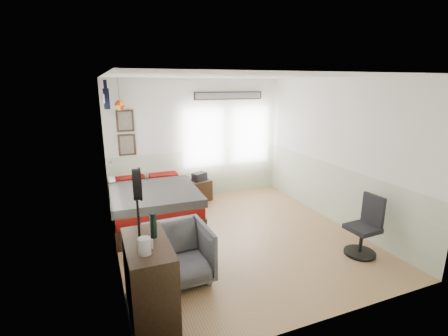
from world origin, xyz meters
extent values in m
cube|color=#96714B|center=(0.00, 0.00, -0.01)|extent=(4.00, 4.50, 0.01)
cube|color=silver|center=(0.00, 2.25, 1.35)|extent=(4.00, 0.02, 2.70)
cube|color=silver|center=(0.00, -2.25, 1.35)|extent=(4.00, 0.02, 2.70)
cube|color=silver|center=(-2.00, 0.00, 1.35)|extent=(0.02, 4.50, 2.70)
cube|color=silver|center=(2.00, 0.00, 1.35)|extent=(0.02, 4.50, 2.70)
cube|color=white|center=(0.00, 0.00, 2.70)|extent=(4.00, 4.50, 0.02)
cube|color=#B3BFA2|center=(0.00, 2.24, 0.55)|extent=(4.00, 0.01, 1.10)
cube|color=#B3BFA2|center=(-1.99, 0.00, 0.55)|extent=(0.01, 4.50, 1.10)
cube|color=#B3BFA2|center=(1.99, 0.00, 0.55)|extent=(0.01, 4.50, 1.10)
cube|color=silver|center=(-1.96, 0.55, 1.45)|extent=(0.03, 2.20, 1.35)
cube|color=silver|center=(0.15, 2.21, 1.40)|extent=(0.95, 0.03, 1.30)
cube|color=silver|center=(1.30, 2.21, 1.40)|extent=(0.95, 0.03, 1.30)
cube|color=#3C2818|center=(-1.55, 2.21, 1.35)|extent=(0.35, 0.03, 0.45)
cube|color=#3C2818|center=(-1.55, 2.21, 1.85)|extent=(0.35, 0.03, 0.45)
cube|color=#7F7259|center=(-1.55, 2.20, 1.35)|extent=(0.27, 0.01, 0.37)
cube|color=#7F7259|center=(-1.55, 2.20, 1.85)|extent=(0.27, 0.01, 0.37)
cube|color=#3C2818|center=(0.75, 2.21, 2.32)|extent=(1.65, 0.03, 0.18)
cube|color=gray|center=(0.75, 2.20, 2.32)|extent=(1.58, 0.01, 0.13)
cube|color=white|center=(-1.97, 1.15, 2.35)|extent=(0.02, 0.48, 0.14)
sphere|color=red|center=(-1.65, 1.95, 2.18)|extent=(0.20, 0.20, 0.20)
cube|color=black|center=(-1.23, 1.25, 0.17)|extent=(1.57, 2.19, 0.34)
cube|color=maroon|center=(-1.23, 1.25, 0.44)|extent=(1.53, 2.15, 0.19)
cube|color=#38362F|center=(-1.23, 1.01, 0.61)|extent=(1.61, 1.65, 0.15)
cube|color=maroon|center=(-1.58, 2.11, 0.61)|extent=(0.60, 0.38, 0.15)
cube|color=maroon|center=(-0.87, 2.11, 0.61)|extent=(0.60, 0.38, 0.15)
cube|color=black|center=(-1.74, -1.39, 0.45)|extent=(0.48, 1.00, 0.90)
imported|color=#5D5D5D|center=(-1.26, -0.86, 0.38)|extent=(0.84, 0.87, 0.76)
cube|color=black|center=(-0.06, 1.98, 0.23)|extent=(0.54, 0.47, 0.47)
cylinder|color=black|center=(1.52, -1.27, 0.02)|extent=(0.48, 0.48, 0.05)
cylinder|color=black|center=(1.52, -1.27, 0.23)|extent=(0.05, 0.05, 0.37)
cube|color=#2F2F34|center=(1.52, -1.27, 0.44)|extent=(0.44, 0.44, 0.07)
cube|color=#2F2F34|center=(1.70, -1.26, 0.71)|extent=(0.08, 0.39, 0.48)
cylinder|color=silver|center=(-1.80, -1.63, 0.99)|extent=(0.13, 0.13, 0.18)
cube|color=silver|center=(-1.72, -1.63, 1.00)|extent=(0.02, 0.02, 0.11)
cylinder|color=black|center=(-1.64, -1.29, 1.05)|extent=(0.07, 0.07, 0.30)
cylinder|color=black|center=(-1.81, -1.39, 1.23)|extent=(0.03, 0.03, 0.66)
cylinder|color=black|center=(-1.81, -1.39, 1.58)|extent=(0.10, 0.33, 0.33)
cylinder|color=black|center=(-1.77, -1.39, 1.58)|extent=(0.06, 0.35, 0.35)
cube|color=black|center=(-0.06, 1.98, 0.56)|extent=(0.36, 0.31, 0.18)
camera|label=1|loc=(-2.17, -4.71, 2.60)|focal=26.00mm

